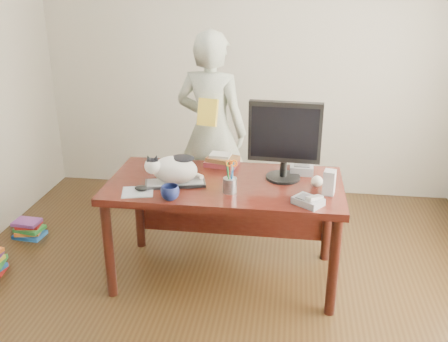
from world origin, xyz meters
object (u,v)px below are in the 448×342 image
Objects in this scene: pen_cup at (230,183)px; speaker at (329,182)px; phone at (309,201)px; coffee_mug at (170,193)px; monitor at (285,137)px; calculator at (302,167)px; book_pile_b at (29,229)px; keyboard at (175,183)px; mouse at (141,188)px; desk at (227,197)px; cat at (173,169)px; book_stack at (222,160)px; baseball at (317,181)px; person at (211,131)px.

pen_cup reaches higher than speaker.
pen_cup is 1.07× the size of phone.
coffee_mug is at bearing -155.54° from pen_cup.
calculator is (0.13, 0.18, -0.28)m from monitor.
book_pile_b is (-2.41, 0.45, -0.76)m from speaker.
speaker is 0.62× the size of book_pile_b.
coffee_mug is at bearing -99.13° from keyboard.
pen_cup is 0.39m from coffee_mug.
mouse is 1.22m from speaker.
monitor is at bearing 2.21° from desk.
cat is at bearing -17.99° from book_pile_b.
book_pile_b is at bearing -168.71° from book_stack.
book_stack is at bearing 157.52° from monitor.
cat is 4.99× the size of baseball.
pen_cup is 0.52m from phone.
monitor is at bearing 158.86° from speaker.
person is at bearing 69.26° from cat.
cat is 0.78m from monitor.
pen_cup reaches higher than book_stack.
cat is 1.03m from speaker.
speaker is 0.73× the size of calculator.
desk is at bearing 172.85° from baseball.
cat is 0.24m from coffee_mug.
book_pile_b is at bearing 139.83° from mouse.
coffee_mug is (-0.30, -0.41, 0.19)m from desk.
calculator is 2.35m from book_pile_b.
desk is at bearing 102.78° from pen_cup.
desk is 6.20× the size of book_pile_b.
keyboard is 3.66× the size of coffee_mug.
speaker is at bearing 12.79° from coffee_mug.
coffee_mug is 0.98m from baseball.
mouse is (-0.52, -0.31, 0.17)m from desk.
keyboard is 0.48m from book_stack.
book_stack is (0.46, 0.54, 0.02)m from mouse.
speaker reaches higher than book_pile_b.
cat reaches higher than speaker.
mouse reaches higher than book_pile_b.
book_pile_b is (-1.42, 0.68, -0.72)m from coffee_mug.
monitor is at bearing 0.07° from keyboard.
cat is at bearing -110.95° from book_stack.
pen_cup is 2.23× the size of mouse.
pen_cup reaches higher than calculator.
coffee_mug is at bearing -96.14° from cat.
calculator reaches higher than book_pile_b.
book_stack is at bearing 35.68° from mouse.
mouse reaches higher than desk.
pen_cup is at bearing -25.39° from keyboard.
mouse is 1.16m from baseball.
speaker reaches higher than calculator.
cat reaches higher than coffee_mug.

